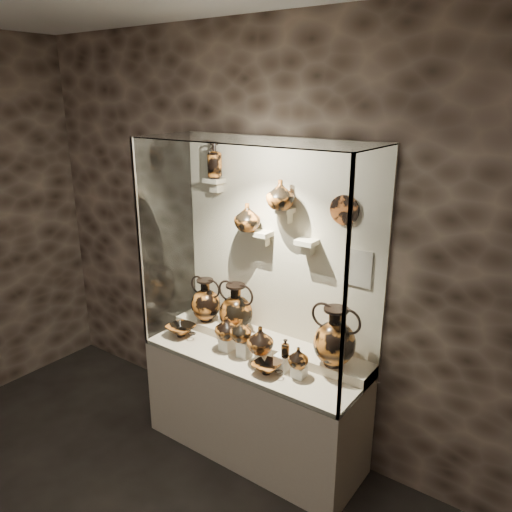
% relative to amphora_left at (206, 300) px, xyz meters
% --- Properties ---
extents(wall_back, '(5.00, 0.02, 3.20)m').
position_rel_amphora_left_xyz_m(wall_back, '(0.59, 0.18, 0.52)').
color(wall_back, '#2E231C').
rests_on(wall_back, ground).
extents(plinth, '(1.70, 0.60, 0.80)m').
position_rel_amphora_left_xyz_m(plinth, '(0.59, -0.14, -0.68)').
color(plinth, beige).
rests_on(plinth, floor).
extents(front_tier, '(1.68, 0.58, 0.03)m').
position_rel_amphora_left_xyz_m(front_tier, '(0.59, -0.14, -0.27)').
color(front_tier, '#C2B196').
rests_on(front_tier, plinth).
extents(rear_tier, '(1.70, 0.25, 0.10)m').
position_rel_amphora_left_xyz_m(rear_tier, '(0.59, 0.03, -0.23)').
color(rear_tier, '#C2B196').
rests_on(rear_tier, plinth).
extents(back_panel, '(1.70, 0.03, 1.60)m').
position_rel_amphora_left_xyz_m(back_panel, '(0.59, 0.17, 0.52)').
color(back_panel, beige).
rests_on(back_panel, plinth).
extents(glass_front, '(1.70, 0.01, 1.60)m').
position_rel_amphora_left_xyz_m(glass_front, '(0.59, -0.44, 0.52)').
color(glass_front, white).
rests_on(glass_front, plinth).
extents(glass_left, '(0.01, 0.60, 1.60)m').
position_rel_amphora_left_xyz_m(glass_left, '(-0.25, -0.14, 0.52)').
color(glass_left, white).
rests_on(glass_left, plinth).
extents(glass_right, '(0.01, 0.60, 1.60)m').
position_rel_amphora_left_xyz_m(glass_right, '(1.44, -0.14, 0.52)').
color(glass_right, white).
rests_on(glass_right, plinth).
extents(glass_top, '(1.70, 0.60, 0.01)m').
position_rel_amphora_left_xyz_m(glass_top, '(0.59, -0.14, 1.31)').
color(glass_top, white).
rests_on(glass_top, back_panel).
extents(frame_post_left, '(0.02, 0.02, 1.60)m').
position_rel_amphora_left_xyz_m(frame_post_left, '(-0.25, -0.43, 0.52)').
color(frame_post_left, gray).
rests_on(frame_post_left, plinth).
extents(frame_post_right, '(0.02, 0.02, 1.60)m').
position_rel_amphora_left_xyz_m(frame_post_right, '(1.43, -0.43, 0.52)').
color(frame_post_right, gray).
rests_on(frame_post_right, plinth).
extents(pedestal_a, '(0.09, 0.09, 0.10)m').
position_rel_amphora_left_xyz_m(pedestal_a, '(0.37, -0.19, -0.20)').
color(pedestal_a, silver).
rests_on(pedestal_a, front_tier).
extents(pedestal_b, '(0.09, 0.09, 0.13)m').
position_rel_amphora_left_xyz_m(pedestal_b, '(0.54, -0.19, -0.19)').
color(pedestal_b, silver).
rests_on(pedestal_b, front_tier).
extents(pedestal_c, '(0.09, 0.09, 0.09)m').
position_rel_amphora_left_xyz_m(pedestal_c, '(0.71, -0.19, -0.21)').
color(pedestal_c, silver).
rests_on(pedestal_c, front_tier).
extents(pedestal_d, '(0.09, 0.09, 0.12)m').
position_rel_amphora_left_xyz_m(pedestal_d, '(0.87, -0.19, -0.19)').
color(pedestal_d, silver).
rests_on(pedestal_d, front_tier).
extents(pedestal_e, '(0.09, 0.09, 0.08)m').
position_rel_amphora_left_xyz_m(pedestal_e, '(1.01, -0.19, -0.21)').
color(pedestal_e, silver).
rests_on(pedestal_e, front_tier).
extents(bracket_ul, '(0.14, 0.12, 0.04)m').
position_rel_amphora_left_xyz_m(bracket_ul, '(0.04, 0.10, 0.97)').
color(bracket_ul, beige).
rests_on(bracket_ul, back_panel).
extents(bracket_ca, '(0.14, 0.12, 0.04)m').
position_rel_amphora_left_xyz_m(bracket_ca, '(0.49, 0.10, 0.62)').
color(bracket_ca, beige).
rests_on(bracket_ca, back_panel).
extents(bracket_cb, '(0.10, 0.12, 0.04)m').
position_rel_amphora_left_xyz_m(bracket_cb, '(0.69, 0.10, 0.82)').
color(bracket_cb, beige).
rests_on(bracket_cb, back_panel).
extents(bracket_cc, '(0.14, 0.12, 0.04)m').
position_rel_amphora_left_xyz_m(bracket_cc, '(0.87, 0.10, 0.62)').
color(bracket_cc, beige).
rests_on(bracket_cc, back_panel).
extents(amphora_left, '(0.37, 0.37, 0.36)m').
position_rel_amphora_left_xyz_m(amphora_left, '(0.00, 0.00, 0.00)').
color(amphora_left, '#B96623').
rests_on(amphora_left, rear_tier).
extents(amphora_mid, '(0.41, 0.41, 0.40)m').
position_rel_amphora_left_xyz_m(amphora_mid, '(0.32, -0.01, 0.02)').
color(amphora_mid, '#A8591D').
rests_on(amphora_mid, rear_tier).
extents(amphora_right, '(0.38, 0.38, 0.43)m').
position_rel_amphora_left_xyz_m(amphora_right, '(1.18, -0.03, 0.03)').
color(amphora_right, '#B96623').
rests_on(amphora_right, rear_tier).
extents(jug_a, '(0.22, 0.22, 0.18)m').
position_rel_amphora_left_xyz_m(jug_a, '(0.38, -0.20, -0.06)').
color(jug_a, '#B96623').
rests_on(jug_a, pedestal_a).
extents(jug_b, '(0.16, 0.16, 0.17)m').
position_rel_amphora_left_xyz_m(jug_b, '(0.52, -0.21, -0.04)').
color(jug_b, '#A8591D').
rests_on(jug_b, pedestal_b).
extents(jug_c, '(0.22, 0.22, 0.20)m').
position_rel_amphora_left_xyz_m(jug_c, '(0.70, -0.21, -0.06)').
color(jug_c, '#B96623').
rests_on(jug_c, pedestal_c).
extents(jug_e, '(0.19, 0.19, 0.15)m').
position_rel_amphora_left_xyz_m(jug_e, '(1.01, -0.21, -0.10)').
color(jug_e, '#B96623').
rests_on(jug_e, pedestal_e).
extents(lekythos_small, '(0.08, 0.08, 0.15)m').
position_rel_amphora_left_xyz_m(lekythos_small, '(0.91, -0.21, -0.05)').
color(lekythos_small, '#A8591D').
rests_on(lekythos_small, pedestal_d).
extents(kylix_left, '(0.36, 0.33, 0.11)m').
position_rel_amphora_left_xyz_m(kylix_left, '(-0.07, -0.23, -0.19)').
color(kylix_left, '#A8591D').
rests_on(kylix_left, front_tier).
extents(kylix_right, '(0.30, 0.27, 0.10)m').
position_rel_amphora_left_xyz_m(kylix_right, '(0.81, -0.29, -0.20)').
color(kylix_right, '#B96623').
rests_on(kylix_right, front_tier).
extents(lekythos_tall, '(0.14, 0.14, 0.30)m').
position_rel_amphora_left_xyz_m(lekythos_tall, '(0.06, 0.09, 1.13)').
color(lekythos_tall, '#B96623').
rests_on(lekythos_tall, bracket_ul).
extents(ovoid_vase_a, '(0.24, 0.24, 0.21)m').
position_rel_amphora_left_xyz_m(ovoid_vase_a, '(0.39, 0.05, 0.74)').
color(ovoid_vase_a, '#A8591D').
rests_on(ovoid_vase_a, bracket_ca).
extents(ovoid_vase_b, '(0.24, 0.24, 0.21)m').
position_rel_amphora_left_xyz_m(ovoid_vase_b, '(0.68, 0.05, 0.94)').
color(ovoid_vase_b, '#A8591D').
rests_on(ovoid_vase_b, bracket_cb).
extents(wall_plate, '(0.20, 0.02, 0.20)m').
position_rel_amphora_left_xyz_m(wall_plate, '(1.12, 0.14, 0.87)').
color(wall_plate, '#994A1E').
rests_on(wall_plate, back_panel).
extents(info_placard, '(0.19, 0.01, 0.26)m').
position_rel_amphora_left_xyz_m(info_placard, '(1.24, 0.15, 0.49)').
color(info_placard, beige).
rests_on(info_placard, back_panel).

